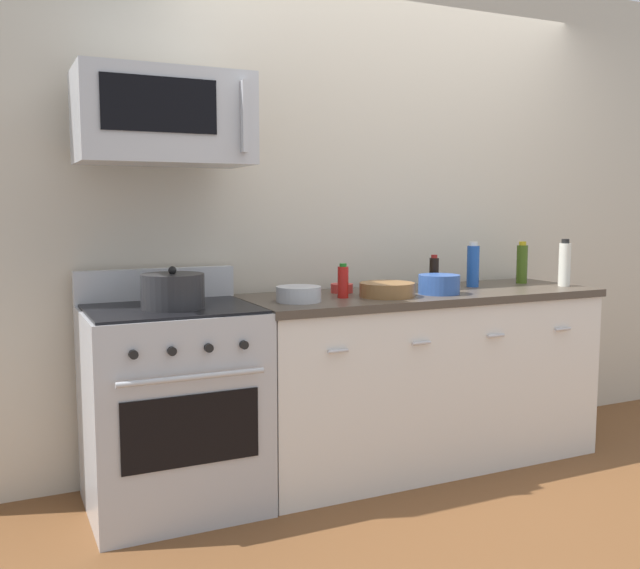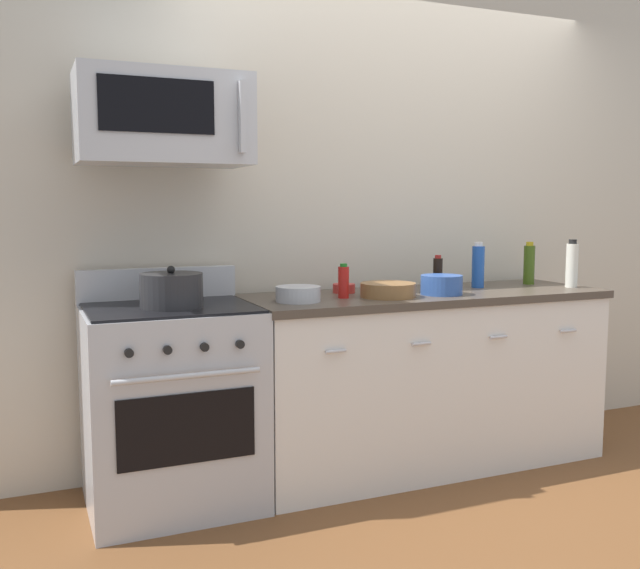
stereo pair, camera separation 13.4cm
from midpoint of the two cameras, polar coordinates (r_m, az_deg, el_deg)
name	(u,v)px [view 1 (the left image)]	position (r m, az deg, el deg)	size (l,w,h in m)	color
ground_plane	(421,461)	(3.96, 7.13, -13.91)	(6.02, 6.02, 0.00)	brown
back_wall	(385,209)	(4.07, 4.29, 6.07)	(5.02, 0.10, 2.70)	beige
counter_unit	(422,377)	(3.83, 7.23, -7.44)	(1.93, 0.66, 0.92)	silver
range_oven	(173,406)	(3.33, -12.93, -9.50)	(0.76, 0.69, 1.07)	#B7BABF
microwave	(164,118)	(3.27, -13.67, 12.87)	(0.74, 0.44, 0.40)	#B7BABF
bottle_vinegar_white	(565,264)	(4.17, 18.24, 1.59)	(0.06, 0.06, 0.27)	silver
bottle_hot_sauce_red	(343,282)	(3.45, 0.76, 0.23)	(0.05, 0.05, 0.17)	#B21914
bottle_soda_blue	(473,265)	(4.01, 11.30, 1.51)	(0.07, 0.07, 0.25)	#1E4CA5
bottle_soy_sauce_dark	(434,273)	(3.85, 8.19, 0.92)	(0.05, 0.05, 0.19)	black
bottle_olive_oil	(522,263)	(4.25, 15.10, 1.64)	(0.06, 0.06, 0.24)	#385114
bowl_wooden_salad	(387,289)	(3.52, 4.34, -0.37)	(0.27, 0.27, 0.07)	brown
bowl_red_small	(342,288)	(3.67, 0.73, -0.28)	(0.12, 0.12, 0.05)	#B72D28
bowl_blue_mixing	(439,284)	(3.66, 8.54, 0.05)	(0.21, 0.21, 0.10)	#2D519E
bowl_steel_prep	(299,293)	(3.33, -2.88, -0.73)	(0.21, 0.21, 0.07)	#B2B5BA
stockpot	(173,291)	(3.17, -12.96, -0.52)	(0.28, 0.28, 0.19)	#262628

